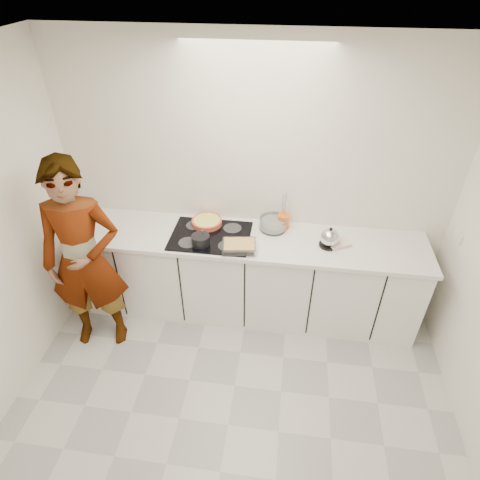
# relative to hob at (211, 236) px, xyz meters

# --- Properties ---
(floor) EXTENTS (3.60, 3.20, 0.00)m
(floor) POSITION_rel_hob_xyz_m (0.35, -1.26, -0.92)
(floor) COLOR beige
(floor) RESTS_ON ground
(ceiling) EXTENTS (3.60, 3.20, 0.00)m
(ceiling) POSITION_rel_hob_xyz_m (0.35, -1.26, 1.68)
(ceiling) COLOR white
(ceiling) RESTS_ON wall_back
(wall_back) EXTENTS (3.60, 0.00, 2.60)m
(wall_back) POSITION_rel_hob_xyz_m (0.35, 0.34, 0.38)
(wall_back) COLOR white
(wall_back) RESTS_ON ground
(base_cabinets) EXTENTS (3.20, 0.58, 0.87)m
(base_cabinets) POSITION_rel_hob_xyz_m (0.35, 0.02, -0.48)
(base_cabinets) COLOR white
(base_cabinets) RESTS_ON floor
(countertop) EXTENTS (3.24, 0.64, 0.04)m
(countertop) POSITION_rel_hob_xyz_m (0.35, 0.02, -0.03)
(countertop) COLOR white
(countertop) RESTS_ON base_cabinets
(hob) EXTENTS (0.72, 0.54, 0.01)m
(hob) POSITION_rel_hob_xyz_m (0.00, 0.00, 0.00)
(hob) COLOR black
(hob) RESTS_ON countertop
(tart_dish) EXTENTS (0.38, 0.38, 0.05)m
(tart_dish) POSITION_rel_hob_xyz_m (-0.07, 0.18, 0.03)
(tart_dish) COLOR #CA4833
(tart_dish) RESTS_ON hob
(saucepan) EXTENTS (0.20, 0.20, 0.15)m
(saucepan) POSITION_rel_hob_xyz_m (-0.06, -0.14, 0.05)
(saucepan) COLOR black
(saucepan) RESTS_ON hob
(baking_dish) EXTENTS (0.32, 0.25, 0.06)m
(baking_dish) POSITION_rel_hob_xyz_m (0.29, -0.17, 0.04)
(baking_dish) COLOR silver
(baking_dish) RESTS_ON hob
(mixing_bowl) EXTENTS (0.31, 0.31, 0.12)m
(mixing_bowl) POSITION_rel_hob_xyz_m (0.56, 0.20, 0.05)
(mixing_bowl) COLOR silver
(mixing_bowl) RESTS_ON countertop
(tea_towel) EXTENTS (0.24, 0.22, 0.03)m
(tea_towel) POSITION_rel_hob_xyz_m (1.15, 0.03, 0.01)
(tea_towel) COLOR white
(tea_towel) RESTS_ON countertop
(kettle) EXTENTS (0.20, 0.20, 0.19)m
(kettle) POSITION_rel_hob_xyz_m (1.06, 0.00, 0.08)
(kettle) COLOR black
(kettle) RESTS_ON countertop
(utensil_crock) EXTENTS (0.12, 0.12, 0.14)m
(utensil_crock) POSITION_rel_hob_xyz_m (0.65, 0.24, 0.06)
(utensil_crock) COLOR orange
(utensil_crock) RESTS_ON countertop
(cook) EXTENTS (0.75, 0.57, 1.85)m
(cook) POSITION_rel_hob_xyz_m (-0.98, -0.51, 0.01)
(cook) COLOR white
(cook) RESTS_ON floor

